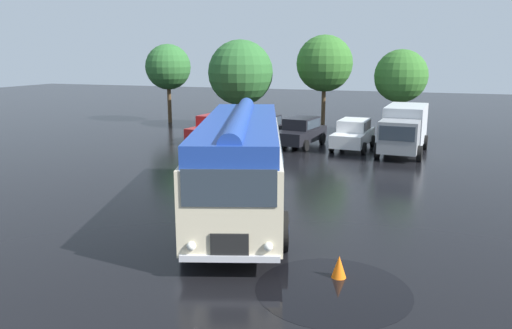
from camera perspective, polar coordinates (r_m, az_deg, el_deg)
ground_plane at (r=16.79m, az=-3.79°, el=-5.74°), size 120.00×120.00×0.00m
vintage_bus at (r=16.29m, az=-1.77°, el=0.62°), size 5.50×10.35×3.49m
car_near_left at (r=30.57m, az=-4.71°, el=4.17°), size 2.27×4.35×1.66m
car_mid_left at (r=29.86m, az=0.67°, el=4.02°), size 2.38×4.39×1.66m
car_mid_right at (r=29.14m, az=5.13°, el=3.75°), size 2.42×4.41×1.66m
car_far_right at (r=28.70m, az=11.05°, el=3.44°), size 2.15×4.29×1.66m
box_van at (r=28.19m, az=16.57°, el=4.05°), size 2.55×5.86×2.50m
tree_far_left at (r=39.77m, az=-10.21°, el=10.90°), size 3.49×3.48×6.03m
tree_left_of_centre at (r=35.69m, az=-1.63°, el=10.30°), size 4.58×4.58×6.27m
tree_centre at (r=35.27m, az=7.69°, el=11.33°), size 3.87×3.87×6.57m
tree_right_of_centre at (r=33.93m, az=16.02°, el=9.57°), size 3.41×3.41×5.58m
traffic_cone at (r=12.33m, az=9.46°, el=-11.45°), size 0.36×0.36×0.55m
puddle_patch at (r=11.83m, az=8.78°, el=-13.95°), size 3.55×3.55×0.01m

